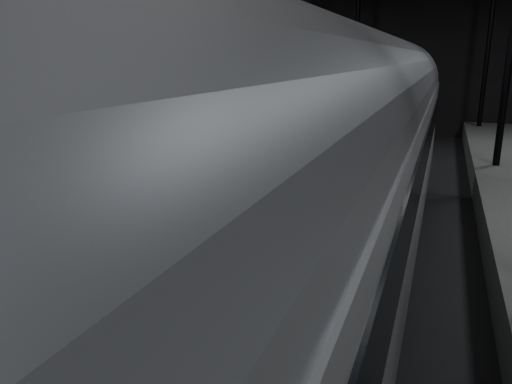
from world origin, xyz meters
The scene contains 6 objects.
ground centered at (0.00, 0.00, 0.00)m, with size 44.00×44.00×0.00m, color black.
platform_left centered at (-7.50, 0.00, 0.50)m, with size 9.00×43.80×1.00m, color #51514F.
tactile_strip centered at (-3.25, 0.00, 1.00)m, with size 0.50×43.80×0.01m, color olive.
track centered at (0.00, 0.00, 0.07)m, with size 2.40×43.00×0.24m.
train centered at (0.00, -2.97, 3.04)m, with size 3.05×20.38×5.45m.
woman centered at (-5.22, -6.34, 1.82)m, with size 0.60×0.39×1.63m, color #8C8155.
Camera 1 is at (1.73, -12.83, 5.01)m, focal length 35.00 mm.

